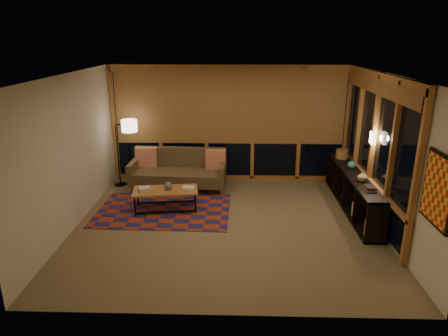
{
  "coord_description": "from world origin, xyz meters",
  "views": [
    {
      "loc": [
        0.14,
        -6.63,
        3.31
      ],
      "look_at": [
        -0.06,
        0.26,
        1.01
      ],
      "focal_mm": 32.0,
      "sensor_mm": 36.0,
      "label": 1
    }
  ],
  "objects_px": {
    "sofa": "(178,170)",
    "bookshelf": "(353,191)",
    "coffee_table": "(166,200)",
    "floor_lamp": "(118,152)"
  },
  "relations": [
    {
      "from": "sofa",
      "to": "bookshelf",
      "type": "bearing_deg",
      "value": -12.51
    },
    {
      "from": "coffee_table",
      "to": "floor_lamp",
      "type": "relative_size",
      "value": 0.8
    },
    {
      "from": "coffee_table",
      "to": "sofa",
      "type": "bearing_deg",
      "value": 77.99
    },
    {
      "from": "floor_lamp",
      "to": "bookshelf",
      "type": "height_order",
      "value": "floor_lamp"
    },
    {
      "from": "sofa",
      "to": "floor_lamp",
      "type": "relative_size",
      "value": 1.34
    },
    {
      "from": "coffee_table",
      "to": "floor_lamp",
      "type": "bearing_deg",
      "value": 126.57
    },
    {
      "from": "sofa",
      "to": "floor_lamp",
      "type": "xyz_separation_m",
      "value": [
        -1.39,
        0.19,
        0.35
      ]
    },
    {
      "from": "sofa",
      "to": "coffee_table",
      "type": "xyz_separation_m",
      "value": [
        -0.09,
        -1.16,
        -0.22
      ]
    },
    {
      "from": "bookshelf",
      "to": "coffee_table",
      "type": "bearing_deg",
      "value": -177.36
    },
    {
      "from": "floor_lamp",
      "to": "bookshelf",
      "type": "xyz_separation_m",
      "value": [
        5.02,
        -1.17,
        -0.41
      ]
    }
  ]
}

